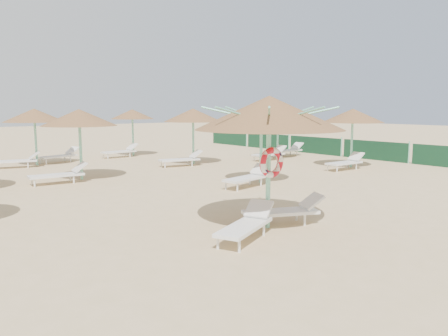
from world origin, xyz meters
TOP-DOWN VIEW (x-y plane):
  - ground at (0.00, 0.00)m, footprint 120.00×120.00m
  - main_palapa at (0.31, 0.26)m, footprint 3.40×3.40m
  - lounger_main_a at (-0.68, -0.10)m, footprint 1.98×1.29m
  - lounger_main_b at (0.85, 0.20)m, footprint 2.01×1.35m
  - palapa_field at (1.67, 10.32)m, footprint 20.57×14.10m
  - windbreak_fence at (14.00, 9.96)m, footprint 0.08×19.84m

SIDE VIEW (x-z plane):
  - ground at x=0.00m, z-range 0.00..0.00m
  - lounger_main_a at x=-0.68m, z-range -0.02..0.68m
  - lounger_main_b at x=0.85m, z-range -0.02..0.69m
  - windbreak_fence at x=14.00m, z-range -0.05..1.05m
  - palapa_field at x=1.67m, z-range 0.96..3.67m
  - main_palapa at x=0.31m, z-range 1.13..4.18m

